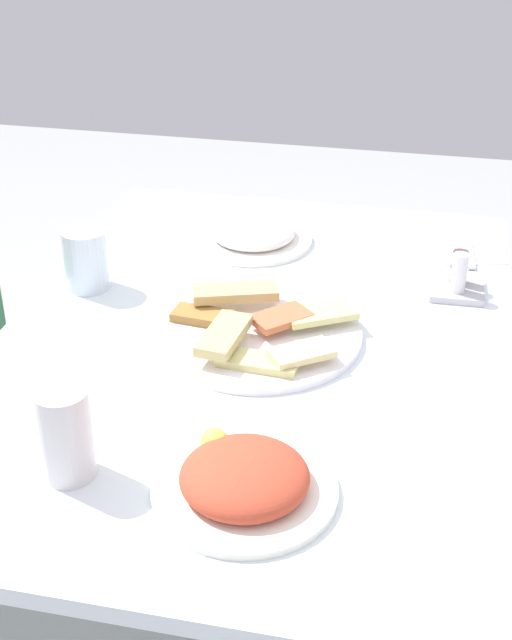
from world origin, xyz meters
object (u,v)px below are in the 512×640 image
salad_plate_greens (244,480)px  salad_plate_rice (253,234)px  soda_can (65,433)px  paper_napkin (459,247)px  fork (469,246)px  dining_table (255,381)px  drinking_glass (86,259)px  pide_platter (257,330)px  spoon (449,245)px  condiment_caddy (458,281)px

salad_plate_greens → salad_plate_rice: (0.70, 0.14, -0.00)m
soda_can → paper_napkin: size_ratio=0.83×
salad_plate_greens → fork: size_ratio=1.21×
dining_table → paper_napkin: (0.40, -0.30, 0.08)m
salad_plate_rice → drinking_glass: drinking_glass is taller
salad_plate_greens → drinking_glass: 0.60m
dining_table → pide_platter: bearing=-91.4°
pide_platter → spoon: size_ratio=1.83×
condiment_caddy → fork: bearing=-5.9°
drinking_glass → paper_napkin: 0.69m
paper_napkin → dining_table: bearing=142.6°
soda_can → condiment_caddy: bearing=-38.0°
soda_can → condiment_caddy: (0.58, -0.45, -0.04)m
salad_plate_greens → salad_plate_rice: bearing=11.5°
fork → paper_napkin: bearing=86.5°
soda_can → drinking_glass: size_ratio=1.16×
pide_platter → paper_napkin: bearing=-37.0°
spoon → pide_platter: bearing=137.6°
spoon → condiment_caddy: 0.18m
dining_table → pide_platter: 0.09m
salad_plate_greens → soda_can: 0.22m
paper_napkin → spoon: spoon is taller
drinking_glass → paper_napkin: drinking_glass is taller
drinking_glass → paper_napkin: bearing=-64.6°
dining_table → fork: bearing=-39.0°
spoon → dining_table: bearing=137.1°
salad_plate_greens → salad_plate_rice: 0.71m
pide_platter → salad_plate_greens: salad_plate_greens is taller
fork → spoon: (0.00, 0.04, 0.00)m
condiment_caddy → dining_table: bearing=125.2°
soda_can → fork: size_ratio=0.66×
fork → soda_can: bearing=144.7°
spoon → drinking_glass: bearing=109.0°
pide_platter → fork: pide_platter is taller
drinking_glass → fork: size_ratio=0.57×
dining_table → salad_plate_greens: salad_plate_greens is taller
spoon → soda_can: bearing=143.1°
soda_can → fork: bearing=-31.8°
dining_table → spoon: 0.50m
salad_plate_greens → soda_can: (-0.01, 0.22, 0.04)m
soda_can → drinking_glass: soda_can is taller
salad_plate_rice → spoon: (0.05, -0.36, -0.01)m
salad_plate_rice → soda_can: size_ratio=1.86×
pide_platter → spoon: pide_platter is taller
pide_platter → soda_can: size_ratio=2.64×
salad_plate_rice → paper_napkin: salad_plate_rice is taller
dining_table → paper_napkin: bearing=-37.4°
pide_platter → soda_can: (-0.37, 0.16, 0.05)m
dining_table → salad_plate_rice: salad_plate_rice is taller
pide_platter → paper_napkin: (0.40, -0.30, -0.01)m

